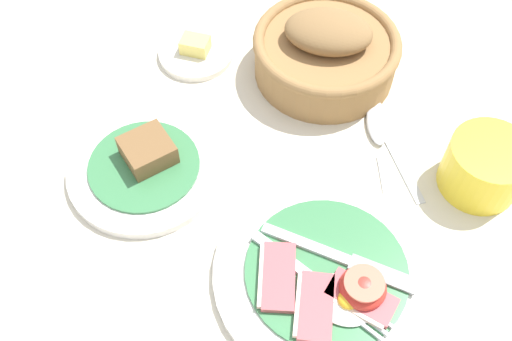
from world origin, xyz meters
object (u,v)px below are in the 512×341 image
object	(u,v)px
breakfast_plate	(328,277)
sugar_cup	(485,166)
bread_plate	(145,166)
butter_dish	(196,52)
teaspoon_by_saucer	(381,123)
teaspoon_near_cup	(379,141)
bread_basket	(326,51)

from	to	relation	value
breakfast_plate	sugar_cup	size ratio (longest dim) A/B	2.61
breakfast_plate	bread_plate	world-z (taller)	bread_plate
butter_dish	teaspoon_by_saucer	size ratio (longest dim) A/B	0.71
bread_plate	teaspoon_near_cup	world-z (taller)	bread_plate
butter_dish	sugar_cup	bearing A→B (deg)	-4.61
butter_dish	teaspoon_by_saucer	bearing A→B (deg)	-0.21
teaspoon_near_cup	breakfast_plate	bearing A→B (deg)	156.08
bread_plate	butter_dish	size ratio (longest dim) A/B	1.79
breakfast_plate	bread_basket	size ratio (longest dim) A/B	1.26
breakfast_plate	bread_basket	bearing A→B (deg)	114.31
bread_plate	teaspoon_by_saucer	size ratio (longest dim) A/B	1.28
sugar_cup	teaspoon_by_saucer	distance (m)	0.15
butter_dish	breakfast_plate	bearing A→B (deg)	-37.61
bread_plate	bread_basket	distance (m)	0.30
breakfast_plate	bread_plate	distance (m)	0.27
sugar_cup	butter_dish	xyz separation A→B (m)	(-0.43, 0.03, -0.03)
sugar_cup	bread_basket	size ratio (longest dim) A/B	0.48
teaspoon_near_cup	sugar_cup	bearing A→B (deg)	-120.08
breakfast_plate	teaspoon_by_saucer	world-z (taller)	breakfast_plate
breakfast_plate	sugar_cup	distance (m)	0.24
bread_plate	teaspoon_by_saucer	xyz separation A→B (m)	(0.24, 0.21, -0.01)
bread_basket	butter_dish	bearing A→B (deg)	-163.01
bread_basket	teaspoon_by_saucer	distance (m)	0.13
teaspoon_by_saucer	teaspoon_near_cup	distance (m)	0.03
sugar_cup	bread_basket	xyz separation A→B (m)	(-0.25, 0.09, 0.00)
bread_basket	butter_dish	size ratio (longest dim) A/B	1.87
breakfast_plate	bread_plate	size ratio (longest dim) A/B	1.31
bread_plate	butter_dish	xyz separation A→B (m)	(-0.05, 0.21, -0.00)
breakfast_plate	teaspoon_by_saucer	bearing A→B (deg)	96.16
bread_basket	butter_dish	world-z (taller)	bread_basket
bread_plate	bread_basket	bearing A→B (deg)	63.32
butter_dish	teaspoon_by_saucer	world-z (taller)	butter_dish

